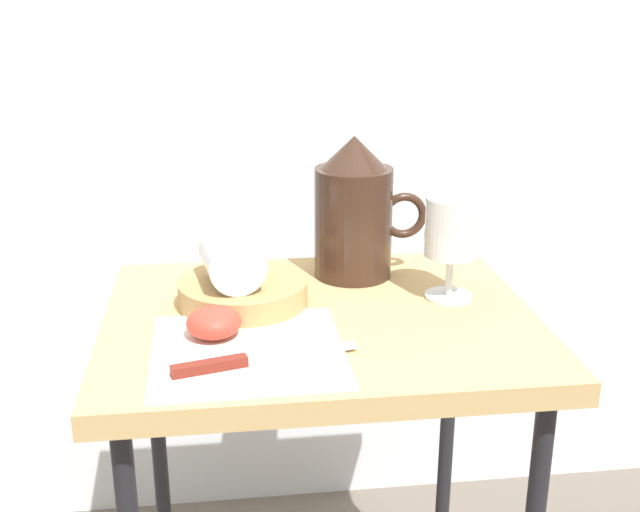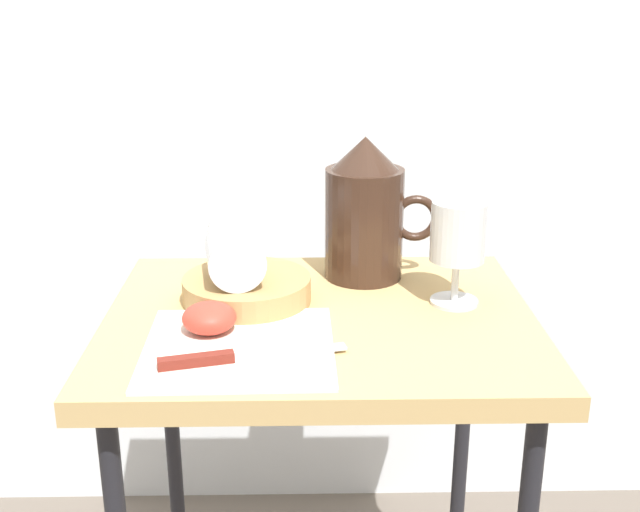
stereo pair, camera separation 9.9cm
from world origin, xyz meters
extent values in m
cube|color=white|center=(0.00, 0.54, 0.96)|extent=(2.40, 0.03, 1.92)
cube|color=tan|center=(0.00, 0.00, 0.65)|extent=(0.55, 0.44, 0.03)
cylinder|color=black|center=(-0.24, 0.18, 0.32)|extent=(0.02, 0.02, 0.63)
cylinder|color=black|center=(0.24, 0.18, 0.32)|extent=(0.02, 0.02, 0.63)
cube|color=silver|center=(-0.10, -0.10, 0.66)|extent=(0.23, 0.22, 0.00)
cylinder|color=tan|center=(-0.10, 0.04, 0.68)|extent=(0.17, 0.17, 0.03)
cylinder|color=#382319|center=(0.07, 0.14, 0.74)|extent=(0.11, 0.11, 0.16)
cylinder|color=#B23819|center=(0.07, 0.14, 0.71)|extent=(0.10, 0.10, 0.09)
cone|color=#382319|center=(0.07, 0.14, 0.85)|extent=(0.10, 0.10, 0.05)
torus|color=#382319|center=(0.14, 0.14, 0.75)|extent=(0.07, 0.01, 0.07)
cylinder|color=silver|center=(0.18, 0.03, 0.67)|extent=(0.06, 0.06, 0.00)
cylinder|color=silver|center=(0.18, 0.03, 0.70)|extent=(0.01, 0.01, 0.06)
cylinder|color=silver|center=(0.18, 0.03, 0.76)|extent=(0.07, 0.07, 0.08)
cylinder|color=#B23819|center=(0.18, 0.03, 0.75)|extent=(0.06, 0.06, 0.04)
cylinder|color=silver|center=(-0.11, 0.03, 0.73)|extent=(0.09, 0.10, 0.07)
cylinder|color=silver|center=(-0.12, 0.10, 0.73)|extent=(0.02, 0.06, 0.01)
cylinder|color=silver|center=(-0.13, 0.13, 0.73)|extent=(0.06, 0.01, 0.06)
ellipsoid|color=#CC3D2D|center=(-0.14, -0.06, 0.69)|extent=(0.07, 0.07, 0.04)
cube|color=silver|center=(-0.04, -0.12, 0.67)|extent=(0.13, 0.05, 0.00)
cube|color=maroon|center=(-0.14, -0.15, 0.67)|extent=(0.09, 0.03, 0.01)
camera|label=1|loc=(-0.12, -0.93, 1.07)|focal=44.21mm
camera|label=2|loc=(-0.02, -0.94, 1.07)|focal=44.21mm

